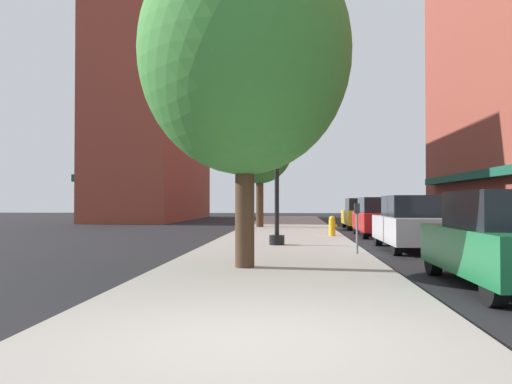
% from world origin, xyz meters
% --- Properties ---
extents(ground_plane, '(90.00, 90.00, 0.00)m').
position_xyz_m(ground_plane, '(4.00, 18.00, 0.00)').
color(ground_plane, black).
extents(sidewalk_slab, '(4.80, 50.00, 0.12)m').
position_xyz_m(sidewalk_slab, '(0.00, 19.00, 0.06)').
color(sidewalk_slab, gray).
rests_on(sidewalk_slab, ground).
extents(building_far_background, '(6.80, 18.00, 17.62)m').
position_xyz_m(building_far_background, '(-11.01, 37.00, 8.79)').
color(building_far_background, brown).
rests_on(building_far_background, ground).
extents(lamppost, '(0.48, 0.48, 5.90)m').
position_xyz_m(lamppost, '(-0.13, 11.26, 3.20)').
color(lamppost, black).
rests_on(lamppost, sidewalk_slab).
extents(fire_hydrant, '(0.33, 0.26, 0.79)m').
position_xyz_m(fire_hydrant, '(1.91, 15.76, 0.52)').
color(fire_hydrant, gold).
rests_on(fire_hydrant, sidewalk_slab).
extents(parking_meter_near, '(0.14, 0.09, 1.31)m').
position_xyz_m(parking_meter_near, '(2.05, 8.58, 0.95)').
color(parking_meter_near, slate).
rests_on(parking_meter_near, sidewalk_slab).
extents(tree_near, '(4.42, 4.42, 7.00)m').
position_xyz_m(tree_near, '(-0.60, 5.61, 4.56)').
color(tree_near, '#422D1E').
rests_on(tree_near, sidewalk_slab).
extents(tree_mid, '(3.67, 3.67, 6.56)m').
position_xyz_m(tree_mid, '(-1.46, 22.91, 4.55)').
color(tree_mid, '#422D1E').
rests_on(tree_mid, sidewalk_slab).
extents(car_green, '(1.80, 4.30, 1.66)m').
position_xyz_m(car_green, '(4.00, 3.96, 0.81)').
color(car_green, black).
rests_on(car_green, ground).
extents(car_silver, '(1.80, 4.30, 1.66)m').
position_xyz_m(car_silver, '(4.00, 10.95, 0.81)').
color(car_silver, black).
rests_on(car_silver, ground).
extents(car_red, '(1.80, 4.30, 1.66)m').
position_xyz_m(car_red, '(4.00, 17.31, 0.81)').
color(car_red, black).
rests_on(car_red, ground).
extents(car_yellow, '(1.80, 4.30, 1.66)m').
position_xyz_m(car_yellow, '(4.00, 23.19, 0.81)').
color(car_yellow, black).
rests_on(car_yellow, ground).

